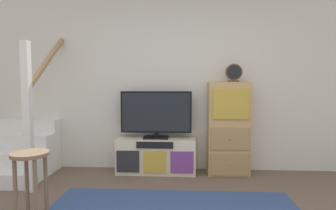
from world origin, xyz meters
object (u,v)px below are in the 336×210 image
desk_clock (234,73)px  bar_stool_near (31,170)px  side_cabinet (228,129)px  media_console (156,156)px  television (156,113)px

desk_clock → bar_stool_near: bearing=-144.4°
side_cabinet → desk_clock: 0.79m
media_console → bar_stool_near: size_ratio=1.70×
side_cabinet → bar_stool_near: size_ratio=1.98×
desk_clock → bar_stool_near: size_ratio=0.38×
media_console → side_cabinet: (1.04, 0.01, 0.41)m
television → side_cabinet: side_cabinet is taller
media_console → bar_stool_near: (-1.02, -1.52, 0.25)m
side_cabinet → television: bearing=179.2°
television → bar_stool_near: 1.89m
bar_stool_near → desk_clock: bearing=35.6°
side_cabinet → desk_clock: bearing=-13.6°
media_console → television: television is taller
television → bar_stool_near: bearing=-123.3°
desk_clock → media_console: bearing=179.7°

